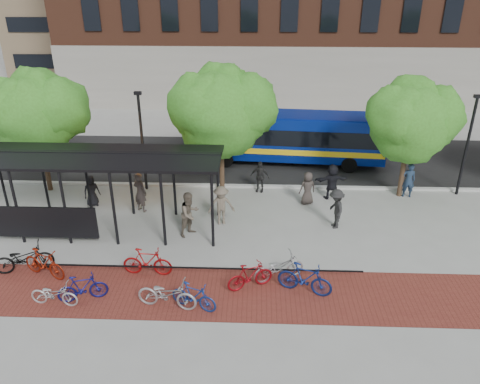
{
  "coord_description": "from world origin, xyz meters",
  "views": [
    {
      "loc": [
        -1.24,
        -18.37,
        10.42
      ],
      "look_at": [
        -1.96,
        0.05,
        1.6
      ],
      "focal_mm": 35.0,
      "sensor_mm": 36.0,
      "label": 1
    }
  ],
  "objects_px": {
    "bike_7": "(194,296)",
    "pedestrian_9": "(336,209)",
    "pedestrian_4": "(260,177)",
    "bike_2": "(54,294)",
    "bus_shelter": "(92,165)",
    "lamp_post_right": "(468,143)",
    "tree_a": "(38,110)",
    "lamp_post_left": "(142,139)",
    "tree_c": "(413,118)",
    "bike_5": "(147,262)",
    "bike_10": "(279,267)",
    "pedestrian_3": "(221,205)",
    "bike_0": "(24,258)",
    "pedestrian_1": "(140,192)",
    "bike_9": "(250,276)",
    "pedestrian_5": "(332,182)",
    "tree_b": "(223,108)",
    "bike_6": "(167,294)",
    "bike_3": "(82,288)",
    "pedestrian_8": "(190,214)",
    "bike_11": "(305,279)",
    "bike_1": "(44,263)",
    "bus": "(288,135)",
    "pedestrian_6": "(308,188)"
  },
  "relations": [
    {
      "from": "lamp_post_right",
      "to": "pedestrian_4",
      "type": "height_order",
      "value": "lamp_post_right"
    },
    {
      "from": "bus",
      "to": "bike_2",
      "type": "bearing_deg",
      "value": -118.08
    },
    {
      "from": "bus_shelter",
      "to": "lamp_post_right",
      "type": "distance_m",
      "value": 17.61
    },
    {
      "from": "lamp_post_left",
      "to": "bike_3",
      "type": "distance_m",
      "value": 9.4
    },
    {
      "from": "tree_c",
      "to": "bike_10",
      "type": "xyz_separation_m",
      "value": [
        -6.46,
        -7.39,
        -3.54
      ]
    },
    {
      "from": "bus",
      "to": "bike_1",
      "type": "xyz_separation_m",
      "value": [
        -9.61,
        -11.86,
        -1.13
      ]
    },
    {
      "from": "bus",
      "to": "pedestrian_6",
      "type": "bearing_deg",
      "value": -78.32
    },
    {
      "from": "bike_1",
      "to": "pedestrian_8",
      "type": "height_order",
      "value": "pedestrian_8"
    },
    {
      "from": "pedestrian_8",
      "to": "lamp_post_right",
      "type": "bearing_deg",
      "value": -30.41
    },
    {
      "from": "bike_7",
      "to": "bike_10",
      "type": "xyz_separation_m",
      "value": [
        2.92,
        1.78,
        0.01
      ]
    },
    {
      "from": "pedestrian_6",
      "to": "bike_1",
      "type": "bearing_deg",
      "value": 13.66
    },
    {
      "from": "pedestrian_1",
      "to": "pedestrian_3",
      "type": "relative_size",
      "value": 1.05
    },
    {
      "from": "bike_7",
      "to": "pedestrian_9",
      "type": "bearing_deg",
      "value": -22.99
    },
    {
      "from": "bike_3",
      "to": "bike_10",
      "type": "distance_m",
      "value": 6.96
    },
    {
      "from": "lamp_post_right",
      "to": "bike_3",
      "type": "height_order",
      "value": "lamp_post_right"
    },
    {
      "from": "lamp_post_right",
      "to": "pedestrian_8",
      "type": "bearing_deg",
      "value": -160.89
    },
    {
      "from": "lamp_post_left",
      "to": "pedestrian_4",
      "type": "relative_size",
      "value": 3.11
    },
    {
      "from": "tree_a",
      "to": "lamp_post_left",
      "type": "relative_size",
      "value": 1.21
    },
    {
      "from": "pedestrian_4",
      "to": "bike_2",
      "type": "bearing_deg",
      "value": -113.29
    },
    {
      "from": "bike_7",
      "to": "pedestrian_8",
      "type": "height_order",
      "value": "pedestrian_8"
    },
    {
      "from": "bus_shelter",
      "to": "tree_c",
      "type": "bearing_deg",
      "value": 15.06
    },
    {
      "from": "bike_0",
      "to": "bus_shelter",
      "type": "bearing_deg",
      "value": -45.52
    },
    {
      "from": "tree_b",
      "to": "bike_5",
      "type": "height_order",
      "value": "tree_b"
    },
    {
      "from": "tree_b",
      "to": "bike_6",
      "type": "xyz_separation_m",
      "value": [
        -1.29,
        -9.14,
        -3.91
      ]
    },
    {
      "from": "pedestrian_5",
      "to": "bus_shelter",
      "type": "bearing_deg",
      "value": 7.56
    },
    {
      "from": "lamp_post_right",
      "to": "bike_9",
      "type": "height_order",
      "value": "lamp_post_right"
    },
    {
      "from": "pedestrian_4",
      "to": "bike_9",
      "type": "bearing_deg",
      "value": -78.89
    },
    {
      "from": "bike_7",
      "to": "pedestrian_5",
      "type": "xyz_separation_m",
      "value": [
        5.78,
        8.69,
        0.4
      ]
    },
    {
      "from": "tree_b",
      "to": "pedestrian_8",
      "type": "relative_size",
      "value": 3.27
    },
    {
      "from": "bike_5",
      "to": "bike_7",
      "type": "bearing_deg",
      "value": -130.27
    },
    {
      "from": "lamp_post_right",
      "to": "bike_0",
      "type": "distance_m",
      "value": 20.52
    },
    {
      "from": "pedestrian_4",
      "to": "bike_0",
      "type": "bearing_deg",
      "value": -126.66
    },
    {
      "from": "bike_10",
      "to": "bike_11",
      "type": "height_order",
      "value": "bike_11"
    },
    {
      "from": "pedestrian_5",
      "to": "pedestrian_6",
      "type": "relative_size",
      "value": 1.09
    },
    {
      "from": "tree_a",
      "to": "pedestrian_4",
      "type": "relative_size",
      "value": 3.75
    },
    {
      "from": "pedestrian_6",
      "to": "bike_0",
      "type": "bearing_deg",
      "value": 10.33
    },
    {
      "from": "bus",
      "to": "pedestrian_8",
      "type": "xyz_separation_m",
      "value": [
        -4.61,
        -8.58,
        -0.71
      ]
    },
    {
      "from": "bike_2",
      "to": "bike_3",
      "type": "bearing_deg",
      "value": -67.06
    },
    {
      "from": "pedestrian_9",
      "to": "bike_5",
      "type": "bearing_deg",
      "value": -71.1
    },
    {
      "from": "bike_3",
      "to": "pedestrian_6",
      "type": "relative_size",
      "value": 1.03
    },
    {
      "from": "tree_c",
      "to": "bike_0",
      "type": "bearing_deg",
      "value": -155.72
    },
    {
      "from": "bike_5",
      "to": "bike_10",
      "type": "relative_size",
      "value": 0.96
    },
    {
      "from": "bus_shelter",
      "to": "bike_10",
      "type": "distance_m",
      "value": 8.9
    },
    {
      "from": "tree_c",
      "to": "bike_9",
      "type": "bearing_deg",
      "value": -133.28
    },
    {
      "from": "bike_2",
      "to": "bike_5",
      "type": "distance_m",
      "value": 3.37
    },
    {
      "from": "pedestrian_8",
      "to": "bike_6",
      "type": "bearing_deg",
      "value": -141.02
    },
    {
      "from": "pedestrian_3",
      "to": "bike_0",
      "type": "bearing_deg",
      "value": -159.65
    },
    {
      "from": "bike_0",
      "to": "bike_1",
      "type": "xyz_separation_m",
      "value": [
        0.91,
        -0.31,
        0.01
      ]
    },
    {
      "from": "pedestrian_9",
      "to": "bike_11",
      "type": "bearing_deg",
      "value": -28.69
    },
    {
      "from": "bike_11",
      "to": "pedestrian_3",
      "type": "xyz_separation_m",
      "value": [
        -3.3,
        4.87,
        0.33
      ]
    }
  ]
}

